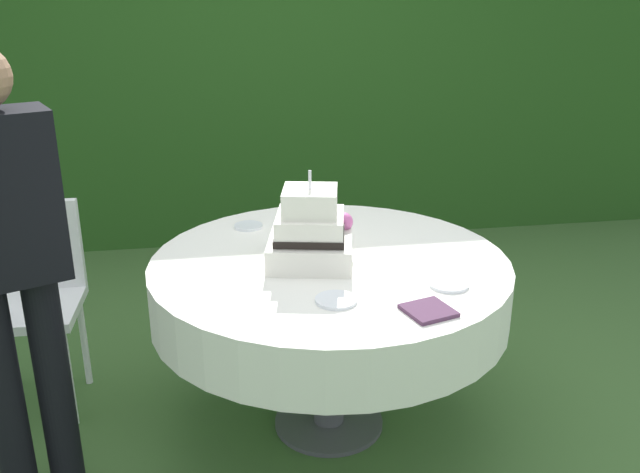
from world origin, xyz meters
TOP-DOWN VIEW (x-y plane):
  - ground_plane at (0.00, 0.00)m, footprint 20.00×20.00m
  - foliage_hedge at (0.00, 2.49)m, footprint 6.85×0.55m
  - cake_table at (0.00, 0.00)m, footprint 1.39×1.39m
  - wedding_cake at (-0.07, -0.01)m, footprint 0.37×0.37m
  - serving_plate_near at (-0.28, 0.42)m, footprint 0.12×0.12m
  - serving_plate_far at (-0.04, -0.37)m, footprint 0.14×0.14m
  - serving_plate_left at (0.37, -0.31)m, footprint 0.14×0.14m
  - napkin_stack at (0.24, -0.50)m, footprint 0.18×0.18m
  - garden_chair at (-1.21, 0.42)m, footprint 0.41×0.41m
  - standing_person at (-1.10, -0.24)m, footprint 0.41×0.32m

SIDE VIEW (x-z plane):
  - ground_plane at x=0.00m, z-range 0.00..0.00m
  - garden_chair at x=-1.21m, z-range 0.10..0.99m
  - cake_table at x=0.00m, z-range 0.26..1.01m
  - serving_plate_near at x=-0.28m, z-range 0.75..0.76m
  - serving_plate_far at x=-0.04m, z-range 0.75..0.76m
  - serving_plate_left at x=0.37m, z-range 0.75..0.76m
  - napkin_stack at x=0.24m, z-range 0.75..0.77m
  - wedding_cake at x=-0.07m, z-range 0.69..1.05m
  - standing_person at x=-1.10m, z-range 0.13..1.73m
  - foliage_hedge at x=0.00m, z-range 0.00..2.60m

